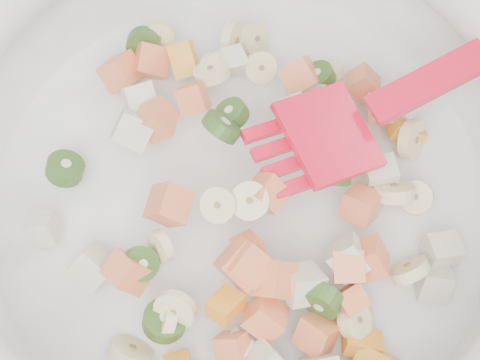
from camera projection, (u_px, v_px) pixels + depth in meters
mixing_bowl at (241, 169)px, 0.46m from camera, size 0.51×0.44×0.12m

